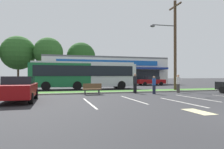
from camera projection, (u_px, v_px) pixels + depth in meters
grass_median at (132, 91)px, 20.31m from camera, size 56.00×2.20×0.12m
curb_lip at (137, 92)px, 19.14m from camera, size 56.00×0.24×0.12m
parking_stripe_0 at (89, 103)px, 11.84m from camera, size 0.12×4.80×0.01m
parking_stripe_1 at (133, 100)px, 13.52m from camera, size 0.12×4.80×0.01m
parking_stripe_2 at (180, 102)px, 12.25m from camera, size 0.12×4.80×0.01m
parking_stripe_3 at (195, 98)px, 14.53m from camera, size 0.12×4.80×0.01m
lot_arrow at (198, 112)px, 8.95m from camera, size 0.70×1.60×0.01m
storefront_building at (102, 71)px, 42.89m from camera, size 23.61×15.09×5.22m
tree_left at (18, 53)px, 46.41m from camera, size 7.82×7.82×10.86m
tree_mid_left at (48, 52)px, 46.73m from camera, size 6.73×6.73×10.57m
tree_mid at (81, 57)px, 50.94m from camera, size 7.21×7.21×10.11m
utility_pole at (174, 42)px, 21.50m from camera, size 3.02×2.40×9.69m
city_bus at (84, 75)px, 24.09m from camera, size 12.42×2.85×3.25m
bus_stop_bench at (92, 89)px, 17.33m from camera, size 1.60×0.45×0.95m
car_0 at (151, 81)px, 34.12m from camera, size 4.79×1.98×1.54m
car_1 at (19, 88)px, 12.59m from camera, size 2.00×4.70×1.57m
car_2 at (75, 82)px, 30.40m from camera, size 4.65×1.90×1.45m
car_5 at (24, 82)px, 28.57m from camera, size 4.42×1.97×1.51m
pedestrian_near_bench at (178, 84)px, 19.08m from camera, size 0.35×0.35×1.72m
pedestrian_by_pole at (154, 85)px, 17.75m from camera, size 0.32×0.32×1.59m
pedestrian_mid at (135, 83)px, 18.58m from camera, size 0.37×0.37×1.81m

